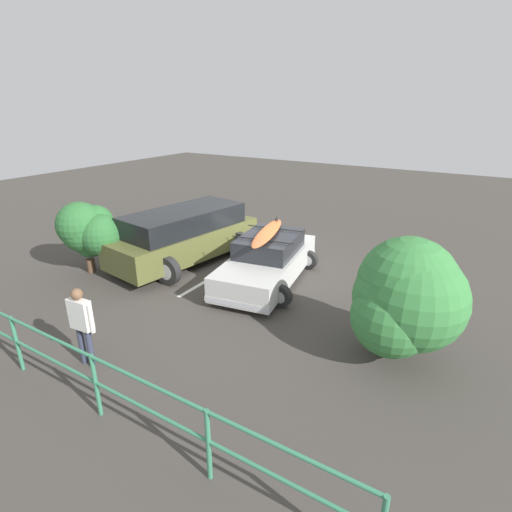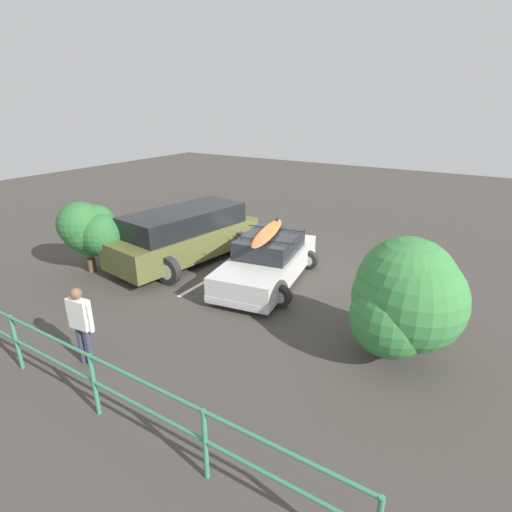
{
  "view_description": "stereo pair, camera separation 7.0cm",
  "coord_description": "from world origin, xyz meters",
  "px_view_note": "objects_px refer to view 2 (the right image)",
  "views": [
    {
      "loc": [
        -5.7,
        9.7,
        4.72
      ],
      "look_at": [
        -0.6,
        1.36,
        0.95
      ],
      "focal_mm": 28.0,
      "sensor_mm": 36.0,
      "label": 1
    },
    {
      "loc": [
        -5.76,
        9.67,
        4.72
      ],
      "look_at": [
        -0.6,
        1.36,
        0.95
      ],
      "focal_mm": 28.0,
      "sensor_mm": 36.0,
      "label": 2
    }
  ],
  "objects_px": {
    "sedan_car": "(268,260)",
    "bush_near_right": "(89,229)",
    "person_bystander": "(81,319)",
    "suv_car": "(186,235)",
    "bush_near_left": "(403,300)"
  },
  "relations": [
    {
      "from": "bush_near_right",
      "to": "person_bystander",
      "type": "bearing_deg",
      "value": 140.95
    },
    {
      "from": "person_bystander",
      "to": "bush_near_right",
      "type": "xyz_separation_m",
      "value": [
        3.76,
        -3.05,
        0.33
      ]
    },
    {
      "from": "suv_car",
      "to": "bush_near_right",
      "type": "xyz_separation_m",
      "value": [
        1.86,
        2.04,
        0.41
      ]
    },
    {
      "from": "person_bystander",
      "to": "bush_near_right",
      "type": "bearing_deg",
      "value": -39.05
    },
    {
      "from": "bush_near_left",
      "to": "bush_near_right",
      "type": "relative_size",
      "value": 1.17
    },
    {
      "from": "sedan_car",
      "to": "bush_near_left",
      "type": "distance_m",
      "value": 4.45
    },
    {
      "from": "sedan_car",
      "to": "bush_near_right",
      "type": "xyz_separation_m",
      "value": [
        4.77,
        2.12,
        0.67
      ]
    },
    {
      "from": "person_bystander",
      "to": "sedan_car",
      "type": "bearing_deg",
      "value": -101.03
    },
    {
      "from": "person_bystander",
      "to": "bush_near_right",
      "type": "relative_size",
      "value": 0.76
    },
    {
      "from": "suv_car",
      "to": "bush_near_right",
      "type": "height_order",
      "value": "bush_near_right"
    },
    {
      "from": "suv_car",
      "to": "bush_near_left",
      "type": "bearing_deg",
      "value": 165.64
    },
    {
      "from": "sedan_car",
      "to": "bush_near_left",
      "type": "relative_size",
      "value": 1.79
    },
    {
      "from": "sedan_car",
      "to": "suv_car",
      "type": "distance_m",
      "value": 2.93
    },
    {
      "from": "sedan_car",
      "to": "bush_near_right",
      "type": "distance_m",
      "value": 5.26
    },
    {
      "from": "suv_car",
      "to": "person_bystander",
      "type": "height_order",
      "value": "suv_car"
    }
  ]
}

